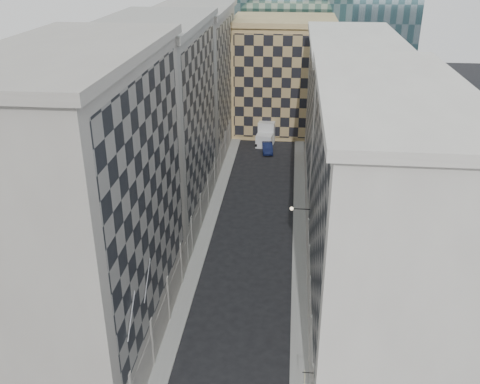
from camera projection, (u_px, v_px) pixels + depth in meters
The scene contains 13 objects.
sidewalk_west at pixel (207, 229), 61.04m from camera, with size 1.50×100.00×0.15m, color gray.
sidewalk_east at pixel (299, 234), 60.09m from camera, with size 1.50×100.00×0.15m, color gray.
bldg_left_a at pixel (88, 210), 39.45m from camera, with size 10.80×22.80×23.70m.
bldg_left_b at pixel (159, 125), 59.50m from camera, with size 10.80×22.80×22.70m.
bldg_left_c at pixel (194, 83), 79.55m from camera, with size 10.80×22.80×21.70m.
bldg_right_a at pixel (378, 217), 41.72m from camera, with size 10.80×26.80×20.70m.
bldg_right_b at pixel (349, 120), 66.27m from camera, with size 10.80×28.80×19.70m.
tan_block at pixel (283, 75), 90.60m from camera, with size 16.80×14.80×18.80m.
flagpoles_left at pixel (140, 297), 36.11m from camera, with size 0.10×6.33×2.33m.
bracket_lamp at pixel (293, 209), 52.17m from camera, with size 1.98×0.36×0.36m.
box_truck at pixel (267, 133), 87.47m from camera, with size 3.32×6.64×3.50m.
dark_car at pixel (267, 148), 83.46m from camera, with size 1.57×4.49×1.48m, color #11183E.
shop_sign at pixel (305, 376), 35.18m from camera, with size 0.74×0.65×0.72m.
Camera 1 is at (3.83, -22.88, 29.72)m, focal length 40.00 mm.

